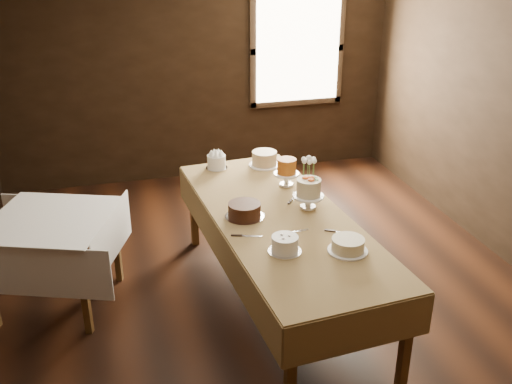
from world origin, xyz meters
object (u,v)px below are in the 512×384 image
object	(u,v)px
cake_cream	(348,246)
cake_server_e	(252,236)
cake_meringue	(217,162)
cake_chocolate	(244,211)
cake_server_b	(346,233)
cake_server_d	(295,197)
cake_server_a	(300,231)
cake_caramel	(287,174)
flower_vase	(308,187)
display_table	(280,223)
cake_speckled	(264,159)
side_table	(51,229)
cake_swirl	(285,245)
cake_flowers	(308,195)

from	to	relation	value
cake_cream	cake_server_e	size ratio (longest dim) A/B	1.32
cake_meringue	cake_chocolate	world-z (taller)	cake_meringue
cake_server_b	cake_server_d	distance (m)	0.76
cake_server_e	cake_server_a	bearing A→B (deg)	16.77
cake_caramel	flower_vase	world-z (taller)	cake_caramel
cake_meringue	cake_server_a	world-z (taller)	cake_meringue
cake_chocolate	cake_caramel	bearing A→B (deg)	45.42
display_table	cake_cream	distance (m)	0.75
flower_vase	display_table	bearing A→B (deg)	-135.30
cake_speckled	cake_caramel	size ratio (longest dim) A/B	1.29
cake_caramel	cake_cream	xyz separation A→B (m)	(0.06, -1.28, -0.07)
cake_server_a	cake_chocolate	bearing A→B (deg)	130.21
side_table	cake_chocolate	bearing A→B (deg)	-16.26
flower_vase	side_table	bearing A→B (deg)	176.25
cake_swirl	cake_server_d	distance (m)	0.97
display_table	cake_server_d	world-z (taller)	cake_server_d
cake_swirl	cake_server_b	distance (m)	0.57
cake_server_a	cake_server_d	world-z (taller)	same
cake_swirl	cake_server_e	xyz separation A→B (m)	(-0.17, 0.29, -0.06)
cake_meringue	cake_swirl	distance (m)	1.74
cake_speckled	flower_vase	size ratio (longest dim) A/B	2.45
cake_caramel	cake_swirl	distance (m)	1.23
cake_flowers	cake_server_d	xyz separation A→B (m)	(-0.04, 0.23, -0.11)
cake_swirl	flower_vase	world-z (taller)	flower_vase
side_table	cake_speckled	distance (m)	2.13
cake_meringue	cake_chocolate	bearing A→B (deg)	-89.88
display_table	cake_server_e	world-z (taller)	cake_server_e
cake_meringue	cake_chocolate	xyz separation A→B (m)	(0.00, -1.11, -0.01)
cake_speckled	cake_server_e	bearing A→B (deg)	-109.55
side_table	cake_server_e	bearing A→B (deg)	-27.12
cake_cream	cake_server_b	distance (m)	0.28
cake_server_b	cake_server_e	bearing A→B (deg)	-160.37
cake_server_e	cake_chocolate	bearing A→B (deg)	104.95
display_table	cake_server_d	bearing A→B (deg)	54.42
display_table	cake_server_d	xyz separation A→B (m)	(0.24, 0.33, 0.07)
cake_server_d	flower_vase	world-z (taller)	flower_vase
cake_chocolate	side_table	bearing A→B (deg)	163.74
flower_vase	cake_speckled	bearing A→B (deg)	103.51
cake_cream	flower_vase	size ratio (longest dim) A/B	2.24
cake_cream	side_table	bearing A→B (deg)	151.05
cake_cream	cake_server_e	world-z (taller)	cake_cream
cake_caramel	cake_flowers	bearing A→B (deg)	-86.75
cake_speckled	side_table	bearing A→B (deg)	-163.02
flower_vase	cake_server_d	bearing A→B (deg)	-165.25
side_table	cake_meringue	xyz separation A→B (m)	(1.55, 0.66, 0.19)
cake_meringue	cake_server_a	distance (m)	1.50
cake_server_b	cake_server_d	world-z (taller)	same
cake_swirl	cake_server_b	xyz separation A→B (m)	(0.55, 0.15, -0.06)
display_table	cake_caramel	bearing A→B (deg)	67.84
cake_swirl	cake_server_d	world-z (taller)	cake_swirl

